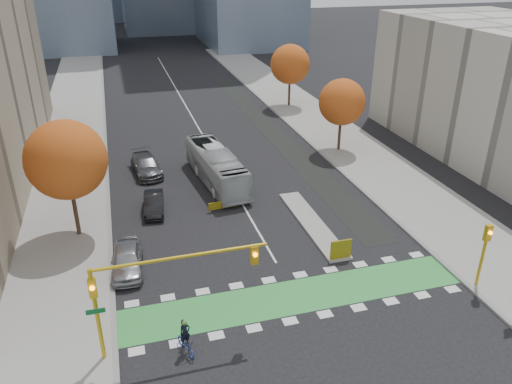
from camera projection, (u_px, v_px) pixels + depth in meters
ground at (305, 313)px, 27.05m from camera, size 300.00×300.00×0.00m
sidewalk_west at (63, 189)px, 40.95m from camera, size 7.00×120.00×0.15m
sidewalk_east at (361, 155)px, 47.68m from camera, size 7.00×120.00×0.15m
curb_west at (107, 184)px, 41.82m from camera, size 0.30×120.00×0.16m
curb_east at (328, 159)px, 46.81m from camera, size 0.30×120.00×0.16m
bike_crossing at (296, 296)px, 28.35m from camera, size 20.00×3.00×0.01m
centre_line at (188, 110)px, 61.64m from camera, size 0.15×70.00×0.01m
bike_lane_paint at (270, 129)px, 54.86m from camera, size 2.50×50.00×0.01m
median_island at (312, 223)px, 35.80m from camera, size 1.60×10.00×0.16m
hazard_board at (341, 249)px, 31.33m from camera, size 1.40×0.12×1.30m
tree_west at (66, 160)px, 31.99m from camera, size 5.20×5.20×8.22m
tree_east_near at (342, 102)px, 46.95m from camera, size 4.40×4.40×7.08m
tree_east_far at (290, 64)px, 60.74m from camera, size 4.80×4.80×7.65m
traffic_signal_west at (151, 282)px, 22.88m from camera, size 8.53×0.56×5.20m
traffic_signal_east at (485, 246)px, 28.04m from camera, size 0.35×0.43×4.10m
cyclist at (186, 341)px, 24.17m from camera, size 1.09×1.77×1.93m
bus at (216, 166)px, 41.67m from camera, size 3.58×10.71×2.93m
parked_car_a at (127, 259)px, 30.37m from camera, size 2.16×4.66×1.55m
parked_car_b at (154, 203)px, 37.32m from camera, size 1.80×4.15×1.33m
parked_car_c at (146, 165)px, 43.70m from camera, size 2.70×5.50×1.54m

